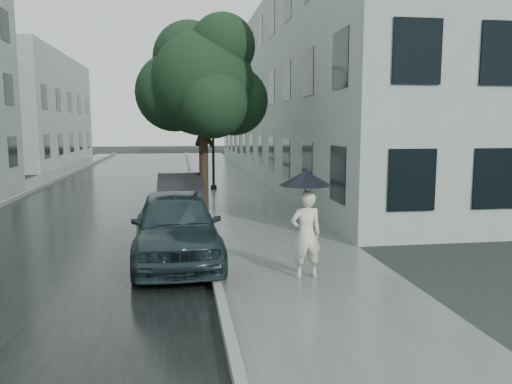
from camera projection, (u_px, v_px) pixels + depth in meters
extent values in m
plane|color=black|center=(290.00, 268.00, 10.21)|extent=(120.00, 120.00, 0.00)
cube|color=slate|center=(236.00, 191.00, 22.00)|extent=(3.50, 60.00, 0.01)
cube|color=slate|center=(195.00, 190.00, 21.72)|extent=(0.15, 60.00, 0.15)
cube|color=black|center=(112.00, 194.00, 21.20)|extent=(6.85, 60.00, 0.00)
cube|color=slate|center=(25.00, 194.00, 20.67)|extent=(0.15, 60.00, 0.15)
cube|color=#4C5451|center=(1.00, 196.00, 20.54)|extent=(1.70, 60.00, 0.01)
cube|color=#94A19B|center=(310.00, 98.00, 29.53)|extent=(7.00, 36.00, 9.00)
cube|color=black|center=(252.00, 97.00, 29.01)|extent=(0.08, 32.40, 7.20)
cube|color=#94A19B|center=(21.00, 110.00, 37.00)|extent=(7.00, 18.00, 8.00)
cube|color=black|center=(70.00, 110.00, 37.52)|extent=(0.08, 16.20, 6.40)
imported|color=beige|center=(306.00, 234.00, 9.48)|extent=(0.65, 0.46, 1.68)
cylinder|color=black|center=(305.00, 206.00, 9.39)|extent=(0.02, 0.02, 0.78)
cone|color=black|center=(306.00, 178.00, 9.32)|extent=(1.16, 1.16, 0.28)
cylinder|color=black|center=(306.00, 169.00, 9.29)|extent=(0.02, 0.02, 0.08)
cylinder|color=black|center=(305.00, 228.00, 9.44)|extent=(0.03, 0.03, 0.06)
cylinder|color=#332619|center=(204.00, 170.00, 16.05)|extent=(0.29, 0.29, 2.93)
sphere|color=#18361E|center=(203.00, 84.00, 15.69)|extent=(3.27, 3.27, 3.27)
sphere|color=#18361E|center=(233.00, 101.00, 16.28)|extent=(2.26, 2.26, 2.26)
sphere|color=#18361E|center=(175.00, 92.00, 16.08)|extent=(2.52, 2.52, 2.52)
sphere|color=#18361E|center=(212.00, 103.00, 14.94)|extent=(2.13, 2.13, 2.13)
sphere|color=#18361E|center=(190.00, 58.00, 16.25)|extent=(2.39, 2.39, 2.39)
sphere|color=#18361E|center=(223.00, 46.00, 15.39)|extent=(2.03, 2.03, 2.03)
cylinder|color=black|center=(213.00, 128.00, 22.22)|extent=(0.12, 0.12, 5.50)
cylinder|color=black|center=(214.00, 187.00, 22.58)|extent=(0.28, 0.28, 0.20)
cylinder|color=black|center=(207.00, 65.00, 21.83)|extent=(0.50, 0.11, 0.08)
sphere|color=silver|center=(200.00, 66.00, 21.80)|extent=(0.32, 0.32, 0.32)
imported|color=#1B2B2F|center=(176.00, 226.00, 10.66)|extent=(1.97, 4.55, 1.53)
imported|color=black|center=(180.00, 194.00, 16.16)|extent=(1.44, 4.07, 1.34)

